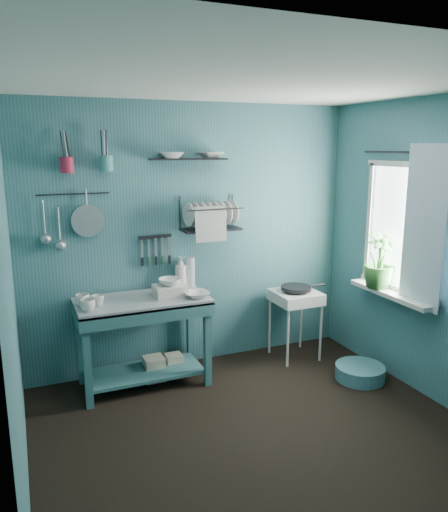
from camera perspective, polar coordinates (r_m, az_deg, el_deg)
name	(u,v)px	position (r m, az deg, el deg)	size (l,w,h in m)	color
floor	(262,439)	(3.91, 4.42, -20.13)	(3.20, 3.20, 0.00)	black
ceiling	(269,81)	(3.32, 5.18, 19.28)	(3.20, 3.20, 0.00)	silver
wall_back	(193,238)	(4.75, -3.59, 2.10)	(3.20, 3.20, 0.00)	#336269
wall_front	(435,360)	(2.25, 22.93, -10.85)	(3.20, 3.20, 0.00)	#336269
wall_left	(11,302)	(3.04, -23.18, -4.88)	(3.00, 3.00, 0.00)	#336269
wall_right	(443,255)	(4.36, 23.76, 0.12)	(3.00, 3.00, 0.00)	#336269
work_counter	(144,342)	(4.54, -9.18, -9.69)	(1.14, 0.57, 0.81)	#2F5F62
mug_left	(88,305)	(4.16, -15.33, -5.46)	(0.12, 0.12, 0.10)	silver
mug_mid	(98,301)	(4.27, -14.17, -4.97)	(0.10, 0.10, 0.09)	silver
mug_right	(82,300)	(4.31, -15.88, -4.87)	(0.12, 0.12, 0.10)	silver
wash_tub	(170,291)	(4.43, -6.18, -3.95)	(0.28, 0.22, 0.10)	beige
tub_bowl	(170,282)	(4.41, -6.21, -2.95)	(0.20, 0.20, 0.06)	silver
soap_bottle	(181,272)	(4.66, -4.99, -1.85)	(0.12, 0.12, 0.30)	beige
water_bottle	(190,272)	(4.71, -3.90, -1.79)	(0.09, 0.09, 0.28)	silver
counter_bowl	(196,295)	(4.38, -3.17, -4.42)	(0.22, 0.22, 0.05)	silver
hotplate_stand	(295,324)	(5.12, 8.10, -7.75)	(0.43, 0.43, 0.69)	silver
frying_pan	(296,288)	(5.00, 8.23, -3.63)	(0.30, 0.30, 0.04)	black
knife_strip	(155,237)	(4.61, -7.89, 2.18)	(0.32, 0.02, 0.03)	black
dish_rack	(211,213)	(4.64, -1.52, 4.90)	(0.55, 0.24, 0.32)	black
upper_shelf	(188,159)	(4.56, -4.12, 10.99)	(0.70, 0.18, 0.01)	black
shelf_bowl_left	(171,152)	(4.51, -6.05, 11.70)	(0.22, 0.22, 0.05)	silver
shelf_bowl_right	(211,157)	(4.63, -1.53, 11.26)	(0.22, 0.22, 0.05)	silver
utensil_cup_magenta	(67,165)	(4.36, -17.52, 9.90)	(0.11, 0.11, 0.13)	#A51E36
utensil_cup_teal	(106,163)	(4.40, -13.30, 10.27)	(0.11, 0.11, 0.13)	teal
colander	(88,221)	(4.45, -15.31, 3.91)	(0.28, 0.28, 0.03)	#A2A5AA
ladle_outer	(44,218)	(4.42, -19.89, 4.07)	(0.01, 0.01, 0.30)	#A2A5AA
ladle_inner	(59,225)	(4.44, -18.34, 3.36)	(0.01, 0.01, 0.30)	#A2A5AA
hook_rail	(73,194)	(4.43, -16.86, 6.80)	(0.01, 0.01, 0.60)	black
window_glass	(403,228)	(4.64, 19.80, 3.01)	(1.10, 1.10, 0.00)	white
windowsill	(391,294)	(4.71, 18.51, -4.13)	(0.16, 0.95, 0.04)	silver
curtain	(424,228)	(4.37, 21.85, 2.98)	(1.35, 1.35, 0.00)	white
curtain_rod	(405,152)	(4.56, 19.99, 11.07)	(0.02, 0.02, 1.05)	black
potted_plant	(379,261)	(4.75, 17.33, -0.52)	(0.28, 0.28, 0.51)	#336E2C
storage_tin_large	(154,368)	(4.73, -8.00, -12.61)	(0.18, 0.18, 0.22)	tan
storage_tin_small	(174,365)	(4.80, -5.73, -12.25)	(0.15, 0.15, 0.20)	tan
floor_basin	(360,372)	(4.88, 15.26, -12.71)	(0.45, 0.45, 0.13)	teal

